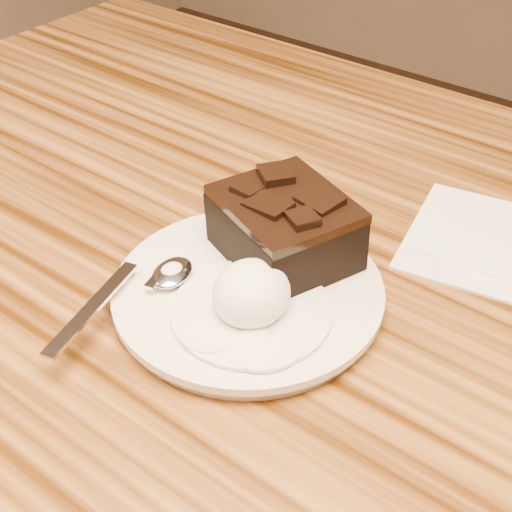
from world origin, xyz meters
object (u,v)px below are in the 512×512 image
Objects in this scene: spoon at (172,274)px; napkin at (494,243)px; ice_cream_scoop at (251,293)px; plate at (248,295)px; brownie at (285,231)px.

spoon is 1.15× the size of napkin.
spoon is at bearing -174.59° from ice_cream_scoop.
spoon is at bearing -150.48° from plate.
brownie reaches higher than napkin.
ice_cream_scoop reaches higher than spoon.
ice_cream_scoop is (0.02, -0.02, 0.03)m from plate.
brownie is (-0.00, 0.05, 0.03)m from plate.
plate is at bearing 15.47° from spoon.
ice_cream_scoop is 0.42× the size of napkin.
spoon is (-0.05, -0.08, -0.02)m from brownie.
plate is 3.54× the size of ice_cream_scoop.
plate is 0.22m from napkin.
napkin is at bearing 37.33° from spoon.
spoon reaches higher than plate.
ice_cream_scoop reaches higher than plate.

